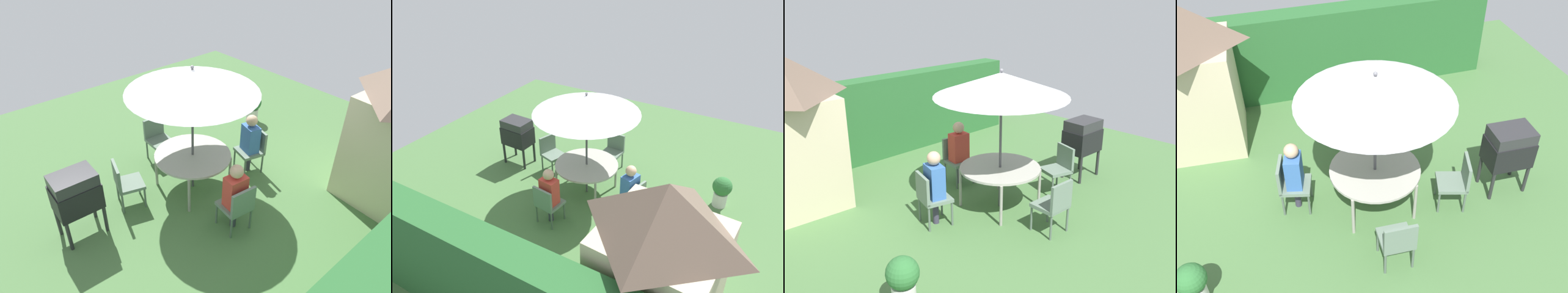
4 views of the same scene
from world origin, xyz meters
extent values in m
plane|color=#47703D|center=(0.00, 0.00, 0.00)|extent=(11.00, 11.00, 0.00)
cube|color=#28602D|center=(0.00, 3.50, 0.90)|extent=(7.25, 0.54, 1.80)
cube|color=#C6B793|center=(-2.51, 2.39, 0.99)|extent=(1.65, 1.57, 1.97)
cylinder|color=#B2ADA3|center=(0.07, -0.14, 0.73)|extent=(1.40, 1.40, 0.04)
cylinder|color=gray|center=(-0.42, -0.63, 0.35)|extent=(0.05, 0.05, 0.71)
cylinder|color=gray|center=(0.56, -0.63, 0.35)|extent=(0.05, 0.05, 0.71)
cylinder|color=gray|center=(-0.42, 0.35, 0.35)|extent=(0.05, 0.05, 0.71)
cylinder|color=gray|center=(0.56, 0.35, 0.35)|extent=(0.05, 0.05, 0.71)
cylinder|color=#4C4C51|center=(0.07, -0.14, 1.19)|extent=(0.04, 0.04, 2.39)
cone|color=gray|center=(0.07, -0.14, 2.19)|extent=(2.24, 2.24, 0.40)
sphere|color=#4C4C51|center=(0.07, -0.14, 2.42)|extent=(0.06, 0.06, 0.06)
cube|color=black|center=(2.21, -0.39, 0.78)|extent=(0.72, 0.53, 0.45)
cube|color=#2B2B2E|center=(2.21, -0.39, 1.10)|extent=(0.68, 0.50, 0.20)
cylinder|color=#262628|center=(1.90, -0.60, 0.28)|extent=(0.06, 0.06, 0.55)
cylinder|color=#262628|center=(2.52, -0.60, 0.28)|extent=(0.06, 0.06, 0.55)
cylinder|color=#262628|center=(1.90, -0.18, 0.28)|extent=(0.06, 0.06, 0.55)
cylinder|color=#262628|center=(2.52, -0.18, 0.28)|extent=(0.06, 0.06, 0.55)
cube|color=slate|center=(0.22, 1.09, 0.45)|extent=(0.51, 0.51, 0.06)
cube|color=slate|center=(0.24, 1.30, 0.68)|extent=(0.46, 0.10, 0.45)
cylinder|color=#516155|center=(0.44, 1.27, 0.23)|extent=(0.04, 0.04, 0.45)
cylinder|color=#516155|center=(0.04, 1.32, 0.23)|extent=(0.04, 0.04, 0.45)
cylinder|color=#516155|center=(0.39, 0.87, 0.23)|extent=(0.04, 0.04, 0.45)
cylinder|color=#516155|center=(0.00, 0.92, 0.23)|extent=(0.04, 0.04, 0.45)
cube|color=slate|center=(-1.12, 0.18, 0.45)|extent=(0.56, 0.56, 0.06)
cube|color=slate|center=(-1.32, 0.23, 0.68)|extent=(0.17, 0.46, 0.45)
cylinder|color=#516155|center=(-1.26, 0.43, 0.23)|extent=(0.04, 0.04, 0.45)
cylinder|color=#516155|center=(-1.36, 0.04, 0.23)|extent=(0.04, 0.04, 0.45)
cylinder|color=#516155|center=(-0.87, 0.32, 0.23)|extent=(0.04, 0.04, 0.45)
cylinder|color=#516155|center=(-0.98, -0.06, 0.23)|extent=(0.04, 0.04, 0.45)
cube|color=slate|center=(0.02, -1.27, 0.45)|extent=(0.48, 0.48, 0.06)
cube|color=slate|center=(0.01, -1.48, 0.68)|extent=(0.46, 0.07, 0.45)
cylinder|color=#516155|center=(-0.19, -1.46, 0.23)|extent=(0.04, 0.04, 0.45)
cylinder|color=#516155|center=(0.21, -1.48, 0.23)|extent=(0.04, 0.04, 0.45)
cylinder|color=#516155|center=(-0.17, -1.06, 0.23)|extent=(0.04, 0.04, 0.45)
cylinder|color=#516155|center=(0.23, -1.08, 0.23)|extent=(0.04, 0.04, 0.45)
cube|color=slate|center=(1.22, -0.49, 0.45)|extent=(0.57, 0.57, 0.06)
cube|color=slate|center=(1.42, -0.55, 0.68)|extent=(0.18, 0.45, 0.45)
cylinder|color=#516155|center=(1.35, -0.74, 0.23)|extent=(0.04, 0.04, 0.45)
cylinder|color=#516155|center=(1.47, -0.36, 0.23)|extent=(0.04, 0.04, 0.45)
cylinder|color=#516155|center=(0.97, -0.62, 0.23)|extent=(0.04, 0.04, 0.45)
cylinder|color=#516155|center=(1.09, -0.24, 0.23)|extent=(0.04, 0.04, 0.45)
sphere|color=#2D6B33|center=(-2.69, -1.15, 0.50)|extent=(0.41, 0.41, 0.41)
cube|color=#CC3D33|center=(0.22, 1.09, 0.76)|extent=(0.37, 0.28, 0.55)
sphere|color=tan|center=(0.22, 1.09, 1.15)|extent=(0.22, 0.22, 0.22)
cylinder|color=#383347|center=(0.22, 1.09, 0.24)|extent=(0.10, 0.10, 0.48)
cube|color=#3866B2|center=(-1.12, 0.18, 0.76)|extent=(0.32, 0.39, 0.55)
sphere|color=tan|center=(-1.12, 0.18, 1.15)|extent=(0.22, 0.22, 0.22)
cylinder|color=#383347|center=(-1.12, 0.18, 0.24)|extent=(0.10, 0.10, 0.48)
camera|label=1|loc=(3.57, 4.08, 4.59)|focal=33.84mm
camera|label=2|loc=(-3.48, 6.02, 5.35)|focal=35.17mm
camera|label=3|loc=(-5.11, -4.93, 3.70)|focal=40.70mm
camera|label=4|loc=(-1.50, -5.08, 5.50)|focal=42.42mm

